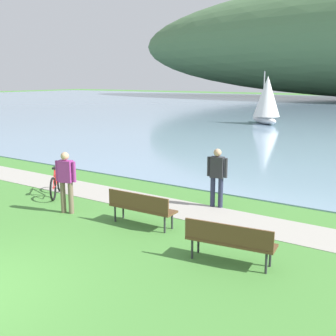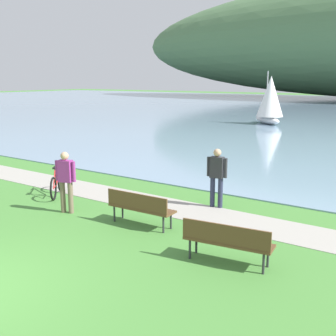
{
  "view_description": "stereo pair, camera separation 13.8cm",
  "coord_description": "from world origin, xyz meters",
  "px_view_note": "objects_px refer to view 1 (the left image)",
  "views": [
    {
      "loc": [
        6.7,
        -3.36,
        3.66
      ],
      "look_at": [
        -0.18,
        6.84,
        1.0
      ],
      "focal_mm": 44.68,
      "sensor_mm": 36.0,
      "label": 1
    },
    {
      "loc": [
        6.82,
        -3.29,
        3.66
      ],
      "look_at": [
        -0.18,
        6.84,
        1.0
      ],
      "focal_mm": 44.68,
      "sensor_mm": 36.0,
      "label": 2
    }
  ],
  "objects_px": {
    "park_bench_further_along": "(141,206)",
    "person_on_the_grass": "(66,179)",
    "park_bench_near_camera": "(230,239)",
    "bicycle_leaning_near_bench": "(57,183)",
    "sailboat_mid_bay": "(267,99)",
    "person_at_shoreline": "(217,174)"
  },
  "relations": [
    {
      "from": "park_bench_near_camera",
      "to": "bicycle_leaning_near_bench",
      "type": "xyz_separation_m",
      "value": [
        -6.72,
        1.48,
        -0.12
      ]
    },
    {
      "from": "park_bench_near_camera",
      "to": "sailboat_mid_bay",
      "type": "distance_m",
      "value": 26.63
    },
    {
      "from": "park_bench_further_along",
      "to": "bicycle_leaning_near_bench",
      "type": "distance_m",
      "value": 3.98
    },
    {
      "from": "park_bench_near_camera",
      "to": "person_at_shoreline",
      "type": "bearing_deg",
      "value": 121.33
    },
    {
      "from": "person_at_shoreline",
      "to": "person_on_the_grass",
      "type": "distance_m",
      "value": 4.21
    },
    {
      "from": "park_bench_near_camera",
      "to": "person_on_the_grass",
      "type": "height_order",
      "value": "person_on_the_grass"
    },
    {
      "from": "park_bench_further_along",
      "to": "person_on_the_grass",
      "type": "relative_size",
      "value": 1.06
    },
    {
      "from": "park_bench_further_along",
      "to": "sailboat_mid_bay",
      "type": "height_order",
      "value": "sailboat_mid_bay"
    },
    {
      "from": "sailboat_mid_bay",
      "to": "person_on_the_grass",
      "type": "bearing_deg",
      "value": -81.3
    },
    {
      "from": "bicycle_leaning_near_bench",
      "to": "person_at_shoreline",
      "type": "bearing_deg",
      "value": 20.33
    },
    {
      "from": "park_bench_near_camera",
      "to": "bicycle_leaning_near_bench",
      "type": "relative_size",
      "value": 1.27
    },
    {
      "from": "person_on_the_grass",
      "to": "sailboat_mid_bay",
      "type": "height_order",
      "value": "sailboat_mid_bay"
    },
    {
      "from": "park_bench_further_along",
      "to": "bicycle_leaning_near_bench",
      "type": "height_order",
      "value": "bicycle_leaning_near_bench"
    },
    {
      "from": "park_bench_near_camera",
      "to": "person_at_shoreline",
      "type": "height_order",
      "value": "person_at_shoreline"
    },
    {
      "from": "park_bench_near_camera",
      "to": "sailboat_mid_bay",
      "type": "height_order",
      "value": "sailboat_mid_bay"
    },
    {
      "from": "park_bench_further_along",
      "to": "person_on_the_grass",
      "type": "height_order",
      "value": "person_on_the_grass"
    },
    {
      "from": "park_bench_further_along",
      "to": "person_on_the_grass",
      "type": "distance_m",
      "value": 2.39
    },
    {
      "from": "park_bench_near_camera",
      "to": "park_bench_further_along",
      "type": "relative_size",
      "value": 1.02
    },
    {
      "from": "park_bench_further_along",
      "to": "person_on_the_grass",
      "type": "bearing_deg",
      "value": -172.48
    },
    {
      "from": "bicycle_leaning_near_bench",
      "to": "sailboat_mid_bay",
      "type": "bearing_deg",
      "value": 95.29
    },
    {
      "from": "person_on_the_grass",
      "to": "sailboat_mid_bay",
      "type": "relative_size",
      "value": 0.41
    },
    {
      "from": "bicycle_leaning_near_bench",
      "to": "sailboat_mid_bay",
      "type": "xyz_separation_m",
      "value": [
        -2.18,
        23.58,
        1.59
      ]
    }
  ]
}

